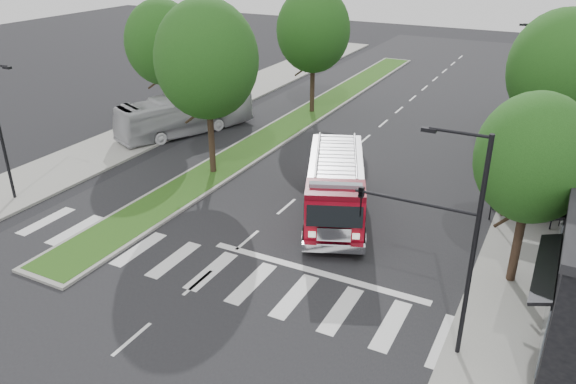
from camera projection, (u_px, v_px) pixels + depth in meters
name	position (u px, v px, depth m)	size (l,w,h in m)	color
ground	(247.00, 240.00, 26.48)	(140.00, 140.00, 0.00)	black
sidewalk_right	(551.00, 209.00, 29.32)	(5.00, 80.00, 0.15)	gray
sidewalk_left	(147.00, 132.00, 40.54)	(5.00, 80.00, 0.15)	gray
median	(301.00, 119.00, 43.46)	(3.00, 50.00, 0.15)	gray
bus_shelter	(527.00, 183.00, 27.54)	(3.20, 1.60, 2.61)	black
tree_right_near	(534.00, 159.00, 21.00)	(4.40, 4.40, 8.05)	black
tree_right_mid	(560.00, 69.00, 30.26)	(5.60, 5.60, 9.72)	black
tree_right_far	(568.00, 50.00, 38.59)	(5.00, 5.00, 8.73)	black
tree_median_near	(207.00, 60.00, 30.95)	(5.80, 5.80, 10.16)	black
tree_median_far	(313.00, 30.00, 42.37)	(5.60, 5.60, 9.72)	black
tree_left_mid	(162.00, 43.00, 39.38)	(5.20, 5.20, 9.16)	black
streetlight_right_near	(447.00, 230.00, 17.70)	(4.08, 0.22, 8.00)	black
streetlight_left_near	(1.00, 126.00, 28.66)	(1.90, 0.20, 7.50)	black
streetlight_right_far	(541.00, 80.00, 36.42)	(2.11, 0.20, 8.00)	black
fire_engine	(335.00, 187.00, 28.26)	(5.98, 9.52, 3.18)	#630510
city_bus	(186.00, 114.00, 40.03)	(2.38, 10.16, 2.83)	silver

